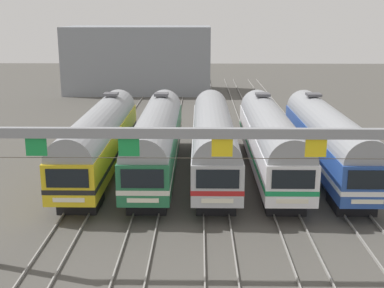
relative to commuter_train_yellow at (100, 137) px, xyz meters
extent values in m
plane|color=#4C4944|center=(7.96, 0.00, -2.69)|extent=(160.00, 160.00, 0.00)
cube|color=gray|center=(-0.72, 17.00, -2.61)|extent=(0.07, 70.00, 0.15)
cube|color=gray|center=(0.72, 17.00, -2.61)|extent=(0.07, 70.00, 0.15)
cube|color=gray|center=(3.26, 17.00, -2.61)|extent=(0.07, 70.00, 0.15)
cube|color=gray|center=(4.70, 17.00, -2.61)|extent=(0.07, 70.00, 0.15)
cube|color=gray|center=(7.24, 17.00, -2.61)|extent=(0.07, 70.00, 0.15)
cube|color=gray|center=(8.68, 17.00, -2.61)|extent=(0.07, 70.00, 0.15)
cube|color=gray|center=(11.22, 17.00, -2.61)|extent=(0.07, 70.00, 0.15)
cube|color=gray|center=(12.65, 17.00, -2.61)|extent=(0.07, 70.00, 0.15)
cube|color=gray|center=(15.20, 17.00, -2.61)|extent=(0.07, 70.00, 0.15)
cube|color=gray|center=(16.63, 17.00, -2.61)|extent=(0.07, 70.00, 0.15)
cube|color=gold|center=(0.00, 0.00, -0.46)|extent=(2.85, 18.00, 2.35)
cube|color=black|center=(0.00, 0.00, -0.82)|extent=(2.88, 18.02, 0.28)
cylinder|color=gray|center=(0.00, 0.00, 0.71)|extent=(2.74, 17.64, 2.74)
cube|color=black|center=(0.00, -9.02, 0.01)|extent=(2.28, 0.06, 1.03)
cube|color=silver|center=(0.00, -9.02, -1.21)|extent=(1.71, 0.05, 0.24)
cube|color=black|center=(0.00, -6.30, -2.16)|extent=(2.28, 2.60, 1.05)
cube|color=black|center=(0.00, 6.30, -2.16)|extent=(2.28, 2.60, 1.05)
cube|color=#4C4C51|center=(0.00, 5.04, 2.26)|extent=(1.10, 1.10, 0.20)
cube|color=#236B42|center=(3.98, 0.00, -0.46)|extent=(2.85, 18.00, 2.35)
cube|color=silver|center=(3.98, 0.00, -0.82)|extent=(2.88, 18.02, 0.28)
cylinder|color=gray|center=(3.98, 0.00, 0.71)|extent=(2.74, 17.64, 2.74)
cube|color=black|center=(3.98, -9.02, 0.01)|extent=(2.28, 0.06, 1.03)
cube|color=silver|center=(3.98, -9.02, -1.21)|extent=(1.71, 0.05, 0.24)
cube|color=black|center=(3.98, -6.30, -2.16)|extent=(2.28, 2.60, 1.05)
cube|color=black|center=(3.98, 6.30, -2.16)|extent=(2.28, 2.60, 1.05)
cube|color=#4C4C51|center=(3.98, 5.04, 2.26)|extent=(1.10, 1.10, 0.20)
cube|color=#B2B5BA|center=(7.96, 0.00, -0.46)|extent=(2.85, 18.00, 2.35)
cube|color=#B21E1E|center=(7.96, 0.00, -0.82)|extent=(2.88, 18.02, 0.28)
cylinder|color=gray|center=(7.96, 0.00, 0.71)|extent=(2.74, 17.64, 2.74)
cube|color=black|center=(7.96, -9.02, 0.01)|extent=(2.28, 0.06, 1.03)
cube|color=silver|center=(7.96, -9.02, -1.21)|extent=(1.71, 0.05, 0.24)
cube|color=black|center=(7.96, -6.30, -2.16)|extent=(2.28, 2.60, 1.05)
cube|color=black|center=(7.96, 6.30, -2.16)|extent=(2.28, 2.60, 1.05)
cube|color=white|center=(11.94, 0.00, -0.46)|extent=(2.85, 18.00, 2.35)
cube|color=#198C4C|center=(11.94, 0.00, -0.82)|extent=(2.88, 18.02, 0.28)
cylinder|color=gray|center=(11.94, 0.00, 0.71)|extent=(2.74, 17.64, 2.74)
cube|color=black|center=(11.94, -9.02, 0.01)|extent=(2.28, 0.06, 1.03)
cube|color=silver|center=(11.94, -9.02, -1.21)|extent=(1.71, 0.05, 0.24)
cube|color=black|center=(11.94, -6.30, -2.16)|extent=(2.28, 2.60, 1.05)
cube|color=black|center=(11.94, 6.30, -2.16)|extent=(2.28, 2.60, 1.05)
cube|color=#4C4C51|center=(11.94, 5.04, 2.26)|extent=(1.10, 1.10, 0.20)
cube|color=#284C9E|center=(15.92, 0.00, -0.46)|extent=(2.85, 18.00, 2.35)
cube|color=white|center=(15.92, 0.00, -0.82)|extent=(2.88, 18.02, 0.28)
cylinder|color=gray|center=(15.92, 0.00, 0.71)|extent=(2.74, 17.64, 2.74)
cube|color=black|center=(15.92, -9.02, 0.01)|extent=(2.28, 0.06, 1.03)
cube|color=silver|center=(15.92, -9.02, -1.21)|extent=(1.71, 0.05, 0.24)
cube|color=black|center=(15.92, -6.30, -2.16)|extent=(2.28, 2.60, 1.05)
cube|color=black|center=(15.92, 6.30, -2.16)|extent=(2.28, 2.60, 1.05)
cube|color=#4C4C51|center=(15.92, 5.04, 2.26)|extent=(1.10, 1.10, 0.20)
cube|color=gray|center=(7.96, -13.50, 3.56)|extent=(20.72, 0.32, 0.44)
cube|color=#198C3F|center=(0.00, -13.50, 2.94)|extent=(0.90, 0.08, 0.80)
cube|color=#198C3F|center=(3.98, -13.50, 2.94)|extent=(0.90, 0.08, 0.80)
cube|color=yellow|center=(7.96, -13.50, 2.94)|extent=(0.90, 0.08, 0.80)
cube|color=yellow|center=(11.94, -13.50, 2.94)|extent=(0.90, 0.08, 0.80)
cylinder|color=#3F382D|center=(7.96, -13.50, 2.46)|extent=(20.72, 0.03, 0.03)
cube|color=gray|center=(-1.71, 38.57, 1.95)|extent=(20.26, 10.00, 9.27)
camera|label=1|loc=(7.00, -34.25, 8.53)|focal=47.25mm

